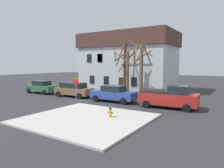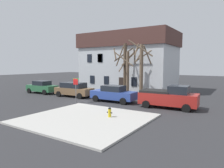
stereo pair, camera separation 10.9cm
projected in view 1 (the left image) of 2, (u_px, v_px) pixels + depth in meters
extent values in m
plane|color=#2D2D30|center=(84.00, 102.00, 21.28)|extent=(120.00, 120.00, 0.00)
cube|color=#B7B5AD|center=(87.00, 119.00, 14.49)|extent=(8.26, 7.77, 0.12)
cube|color=silver|center=(128.00, 69.00, 31.59)|extent=(13.63, 7.47, 6.40)
cube|color=#4C2D28|center=(128.00, 41.00, 31.18)|extent=(14.13, 7.97, 2.14)
cube|color=#2D231E|center=(122.00, 85.00, 28.00)|extent=(1.10, 0.12, 2.10)
cube|color=black|center=(92.00, 80.00, 30.75)|extent=(0.80, 0.08, 1.20)
cube|color=black|center=(106.00, 80.00, 29.38)|extent=(0.80, 0.08, 1.20)
cube|color=black|center=(134.00, 82.00, 27.02)|extent=(0.80, 0.08, 1.20)
cube|color=black|center=(89.00, 58.00, 30.71)|extent=(0.80, 0.08, 1.20)
cube|color=black|center=(100.00, 58.00, 29.67)|extent=(0.80, 0.08, 1.20)
cube|color=black|center=(100.00, 58.00, 29.65)|extent=(0.80, 0.08, 1.20)
cylinder|color=#4C3D2D|center=(125.00, 70.00, 25.46)|extent=(0.44, 0.44, 6.44)
cylinder|color=#4C3D2D|center=(124.00, 55.00, 26.49)|extent=(2.10, 1.69, 1.86)
cylinder|color=#4C3D2D|center=(115.00, 54.00, 25.17)|extent=(1.71, 2.19, 1.60)
cylinder|color=#4C3D2D|center=(120.00, 56.00, 25.74)|extent=(0.21, 1.69, 2.48)
cylinder|color=#4C3D2D|center=(133.00, 54.00, 26.08)|extent=(2.58, 0.99, 1.84)
cylinder|color=brown|center=(127.00, 74.00, 24.74)|extent=(0.39, 0.39, 5.37)
cylinder|color=brown|center=(135.00, 56.00, 24.36)|extent=(0.72, 1.70, 1.83)
cylinder|color=brown|center=(124.00, 64.00, 25.23)|extent=(0.75, 1.53, 2.00)
cylinder|color=brown|center=(129.00, 58.00, 25.49)|extent=(2.03, 0.68, 1.96)
cylinder|color=brown|center=(123.00, 59.00, 23.51)|extent=(2.48, 0.35, 1.77)
cylinder|color=brown|center=(141.00, 71.00, 23.32)|extent=(0.42, 0.42, 6.15)
cylinder|color=brown|center=(143.00, 56.00, 24.13)|extent=(2.09, 0.72, 1.48)
cylinder|color=brown|center=(147.00, 55.00, 22.62)|extent=(0.41, 1.70, 2.09)
cylinder|color=brown|center=(140.00, 48.00, 21.82)|extent=(2.58, 1.02, 1.86)
cylinder|color=brown|center=(140.00, 55.00, 23.61)|extent=(0.87, 0.89, 1.65)
cylinder|color=brown|center=(137.00, 50.00, 23.35)|extent=(0.27, 1.31, 1.51)
cube|color=#2D6B42|center=(42.00, 88.00, 27.48)|extent=(4.45, 1.94, 0.78)
cube|color=#1E232B|center=(42.00, 83.00, 27.41)|extent=(2.07, 1.65, 0.58)
cylinder|color=black|center=(55.00, 91.00, 27.53)|extent=(0.69, 0.24, 0.68)
cylinder|color=black|center=(44.00, 92.00, 25.99)|extent=(0.69, 0.24, 0.68)
cylinder|color=black|center=(40.00, 89.00, 29.04)|extent=(0.69, 0.24, 0.68)
cylinder|color=black|center=(29.00, 91.00, 27.50)|extent=(0.69, 0.24, 0.68)
cube|color=brown|center=(74.00, 91.00, 24.50)|extent=(4.79, 2.06, 0.78)
cube|color=#1E232B|center=(73.00, 85.00, 24.48)|extent=(2.99, 1.76, 0.62)
cylinder|color=black|center=(89.00, 94.00, 24.54)|extent=(0.69, 0.25, 0.68)
cylinder|color=black|center=(80.00, 96.00, 22.94)|extent=(0.69, 0.25, 0.68)
cylinder|color=black|center=(69.00, 92.00, 26.13)|extent=(0.69, 0.25, 0.68)
cylinder|color=black|center=(59.00, 94.00, 24.52)|extent=(0.69, 0.25, 0.68)
cube|color=#2D4799|center=(114.00, 95.00, 21.26)|extent=(4.82, 1.97, 0.80)
cube|color=#1E232B|center=(114.00, 88.00, 21.19)|extent=(2.24, 1.67, 0.58)
cylinder|color=black|center=(131.00, 99.00, 21.26)|extent=(0.69, 0.24, 0.68)
cylinder|color=black|center=(123.00, 101.00, 19.70)|extent=(0.69, 0.24, 0.68)
cylinder|color=black|center=(105.00, 96.00, 22.90)|extent=(0.69, 0.24, 0.68)
cylinder|color=black|center=(96.00, 98.00, 21.34)|extent=(0.69, 0.24, 0.68)
cube|color=#AD231E|center=(168.00, 99.00, 18.27)|extent=(5.15, 2.35, 1.02)
cube|color=#1E232B|center=(179.00, 90.00, 17.76)|extent=(1.72, 1.89, 0.70)
cube|color=black|center=(156.00, 91.00, 18.74)|extent=(2.73, 2.12, 0.20)
cylinder|color=black|center=(190.00, 104.00, 18.39)|extent=(0.69, 0.26, 0.68)
cylinder|color=black|center=(186.00, 108.00, 16.62)|extent=(0.69, 0.26, 0.68)
cylinder|color=black|center=(153.00, 101.00, 20.02)|extent=(0.69, 0.26, 0.68)
cylinder|color=black|center=(146.00, 104.00, 18.25)|extent=(0.69, 0.26, 0.68)
cylinder|color=gold|center=(110.00, 113.00, 14.66)|extent=(0.22, 0.22, 0.58)
sphere|color=black|center=(110.00, 109.00, 14.63)|extent=(0.21, 0.21, 0.21)
cylinder|color=black|center=(108.00, 112.00, 14.75)|extent=(0.10, 0.09, 0.09)
cylinder|color=black|center=(112.00, 113.00, 14.57)|extent=(0.10, 0.09, 0.09)
cylinder|color=slate|center=(76.00, 91.00, 20.62)|extent=(0.07, 0.07, 2.45)
cube|color=red|center=(76.00, 82.00, 20.52)|extent=(0.60, 0.03, 0.60)
cube|color=#1E8C38|center=(76.00, 79.00, 20.53)|extent=(0.76, 0.02, 0.18)
torus|color=black|center=(79.00, 90.00, 28.14)|extent=(0.69, 0.28, 0.71)
torus|color=black|center=(75.00, 89.00, 28.95)|extent=(0.69, 0.28, 0.71)
cylinder|color=#1E4C8C|center=(77.00, 88.00, 28.53)|extent=(0.95, 0.37, 0.19)
cylinder|color=#1E4C8C|center=(76.00, 86.00, 28.66)|extent=(0.10, 0.06, 0.45)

